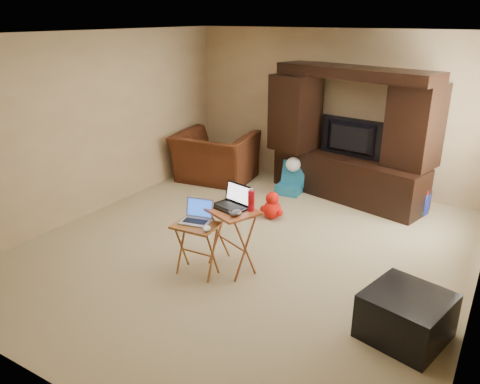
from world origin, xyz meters
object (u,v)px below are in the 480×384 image
Objects in this scene: push_toy at (409,196)px; tray_table_right at (231,239)px; plush_toy at (272,205)px; mouse_right at (236,213)px; child_rocker at (290,178)px; laptop_left at (195,212)px; ottoman at (406,316)px; recliner at (215,157)px; laptop_right at (229,198)px; water_bottle at (251,201)px; tray_table_left at (197,249)px; mouse_left at (207,229)px; entertainment_center at (350,135)px; television at (349,139)px.

push_toy is 0.81× the size of tray_table_right.
plush_toy is 2.03m from push_toy.
tray_table_right is 0.43m from mouse_right.
child_rocker reaches higher than plush_toy.
child_rocker is 1.63× the size of laptop_left.
child_rocker is 0.76× the size of ottoman.
plush_toy is at bearing 121.67° from tray_table_right.
laptop_left reaches higher than recliner.
push_toy reaches higher than ottoman.
plush_toy is 0.60× the size of ottoman.
laptop_right is at bearing 119.33° from recliner.
ottoman is 1.88m from water_bottle.
mouse_left is (0.19, -0.07, 0.32)m from tray_table_left.
recliner is at bearing 149.27° from plush_toy.
child_rocker is at bearing -146.25° from entertainment_center.
television reaches higher than water_bottle.
push_toy is 4.01× the size of mouse_right.
tray_table_right is (-1.31, -2.77, 0.14)m from push_toy.
television is 1.70× the size of tray_table_left.
recliner is 2.12× the size of tray_table_left.
entertainment_center reaches higher than mouse_right.
recliner is 2.14× the size of push_toy.
recliner is at bearing 145.14° from ottoman.
child_rocker is 1.80m from push_toy.
television reaches higher than child_rocker.
television reaches higher than tray_table_left.
plush_toy is 1.78× the size of water_bottle.
laptop_right reaches higher than mouse_right.
mouse_left is (-0.07, -0.36, 0.26)m from tray_table_right.
tray_table_right is 3.25× the size of water_bottle.
recliner is 1.39m from child_rocker.
mouse_right is (0.60, -2.61, 0.50)m from child_rocker.
tray_table_left is (-1.57, -3.06, 0.08)m from push_toy.
recliner is 1.74× the size of tray_table_right.
push_toy is at bearing 49.92° from laptop_left.
television is at bearing 10.51° from child_rocker.
push_toy is at bearing 13.09° from entertainment_center.
laptop_left is 2.12× the size of mouse_right.
ottoman is (2.42, -2.71, -0.04)m from child_rocker.
television is 2.67× the size of laptop_right.
tray_table_right is (0.26, 0.29, 0.06)m from tray_table_left.
child_rocker reaches higher than push_toy.
tray_table_right is 0.45m from mouse_left.
plush_toy is (0.22, -1.02, -0.05)m from child_rocker.
water_bottle is (0.20, 0.08, 0.47)m from tray_table_right.
tray_table_right is 1.91× the size of laptop_right.
tray_table_right is (0.25, -1.47, 0.16)m from plush_toy.
push_toy is 3.07m from tray_table_right.
laptop_right is at bearing 173.10° from ottoman.
mouse_right is at bearing 19.47° from tray_table_left.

